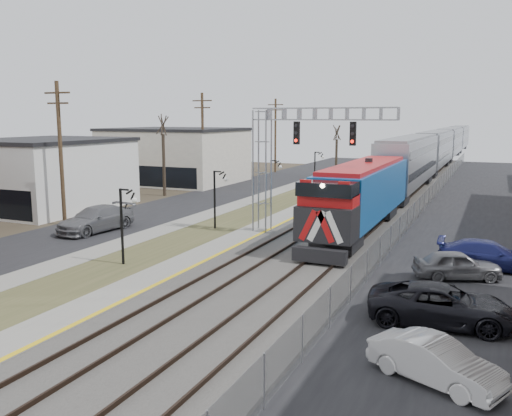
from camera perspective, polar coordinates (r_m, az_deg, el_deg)
The scene contains 19 objects.
street_west at distance 46.84m, azimuth -8.36°, elevation 0.19°, with size 7.00×120.00×0.04m, color black.
sidewalk at distance 44.61m, azimuth -3.47°, elevation -0.17°, with size 2.00×120.00×0.08m, color gray.
grass_median at distance 43.33m, azimuth 0.05°, elevation -0.45°, with size 4.00×120.00×0.06m, color #404525.
platform at distance 42.21m, azimuth 3.78°, elevation -0.62°, with size 2.00×120.00×0.24m, color gray.
ballast_bed at distance 40.79m, azimuth 10.38°, elevation -1.14°, with size 8.00×120.00×0.20m, color #595651.
platform_edge at distance 41.89m, azimuth 4.91°, elevation -0.54°, with size 0.24×120.00×0.01m, color gold.
track_near at distance 41.26m, azimuth 7.69°, elevation -0.70°, with size 1.58×120.00×0.15m.
track_far at distance 40.44m, azimuth 12.45°, elevation -1.05°, with size 1.58×120.00×0.15m.
train at distance 81.80m, azimuth 18.57°, elevation 5.83°, with size 3.00×108.65×5.33m.
signal_gantry at distance 34.26m, azimuth 3.30°, elevation 6.24°, with size 9.00×1.07×8.15m.
lampposts at distance 28.77m, azimuth -13.59°, elevation -1.87°, with size 0.14×62.14×4.00m.
utility_poles at distance 40.26m, azimuth -19.86°, elevation 5.34°, with size 0.28×80.28×10.00m.
fence at distance 39.91m, azimuth 16.28°, elevation -0.58°, with size 0.04×120.00×1.60m, color gray.
bare_trees at distance 50.40m, azimuth -7.18°, elevation 3.95°, with size 12.30×42.30×5.95m.
car_lot_b at distance 16.88m, azimuth 18.35°, elevation -15.18°, with size 1.35×3.89×1.28m, color #B9B9B9.
car_lot_c at distance 21.27m, azimuth 18.99°, elevation -9.71°, with size 2.44×5.30×1.47m, color black.
car_lot_d at distance 29.59m, azimuth 23.24°, elevation -4.63°, with size 1.98×4.88×1.42m, color navy.
car_lot_e at distance 27.23m, azimuth 20.42°, elevation -5.71°, with size 1.60×3.98×1.36m, color slate.
car_street_b at distance 37.53m, azimuth -16.51°, elevation -1.18°, with size 2.32×5.70×1.66m, color slate.
Camera 1 is at (13.31, -4.00, 7.57)m, focal length 38.00 mm.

